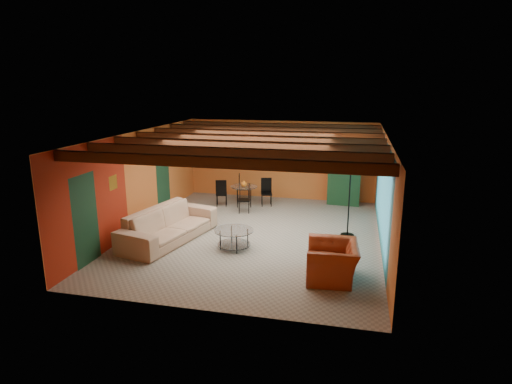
% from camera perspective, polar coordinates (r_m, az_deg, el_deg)
% --- Properties ---
extents(room, '(6.52, 8.01, 2.71)m').
position_cam_1_polar(room, '(11.12, -0.10, 5.94)').
color(room, gray).
rests_on(room, ground).
extents(sofa, '(1.77, 3.09, 0.85)m').
position_cam_1_polar(sofa, '(11.35, -11.42, -4.24)').
color(sofa, tan).
rests_on(sofa, ground).
extents(armchair, '(1.12, 1.25, 0.77)m').
position_cam_1_polar(armchair, '(9.18, 10.04, -9.00)').
color(armchair, maroon).
rests_on(armchair, ground).
extents(coffee_table, '(1.22, 1.22, 0.49)m').
position_cam_1_polar(coffee_table, '(10.66, -2.91, -6.21)').
color(coffee_table, silver).
rests_on(coffee_table, ground).
extents(dining_table, '(2.14, 2.14, 0.92)m').
position_cam_1_polar(dining_table, '(14.21, -1.59, -0.03)').
color(dining_table, white).
rests_on(dining_table, ground).
extents(armoire, '(1.05, 0.57, 1.78)m').
position_cam_1_polar(armoire, '(14.64, 11.56, 1.85)').
color(armoire, maroon).
rests_on(armoire, ground).
extents(floor_lamp, '(0.51, 0.51, 2.18)m').
position_cam_1_polar(floor_lamp, '(11.53, 12.22, -0.54)').
color(floor_lamp, black).
rests_on(floor_lamp, ground).
extents(ceiling_fan, '(1.50, 1.50, 0.44)m').
position_cam_1_polar(ceiling_fan, '(11.01, -0.24, 5.86)').
color(ceiling_fan, '#472614').
rests_on(ceiling_fan, ceiling).
extents(painting, '(1.05, 0.03, 0.65)m').
position_cam_1_polar(painting, '(15.14, -0.11, 5.47)').
color(painting, black).
rests_on(painting, wall_back).
extents(potted_plant, '(0.47, 0.42, 0.46)m').
position_cam_1_polar(potted_plant, '(14.44, 11.79, 6.21)').
color(potted_plant, '#26661E').
rests_on(potted_plant, armoire).
extents(vase, '(0.25, 0.25, 0.20)m').
position_cam_1_polar(vase, '(14.08, -1.60, 2.18)').
color(vase, orange).
rests_on(vase, dining_table).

